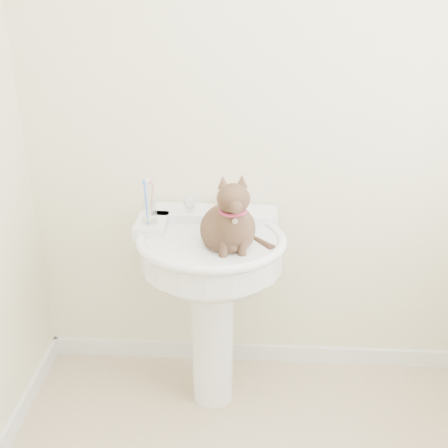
# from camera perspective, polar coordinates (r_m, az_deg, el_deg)

# --- Properties ---
(wall_back) EXTENTS (2.20, 0.00, 2.50)m
(wall_back) POSITION_cam_1_polar(r_m,az_deg,el_deg) (2.42, 5.20, 10.43)
(wall_back) COLOR #F2EABF
(wall_back) RESTS_ON ground
(baseboard_back) EXTENTS (2.20, 0.02, 0.09)m
(baseboard_back) POSITION_cam_1_polar(r_m,az_deg,el_deg) (2.95, 4.29, -12.91)
(baseboard_back) COLOR white
(baseboard_back) RESTS_ON floor
(pedestal_sink) EXTENTS (0.63, 0.62, 0.87)m
(pedestal_sink) POSITION_cam_1_polar(r_m,az_deg,el_deg) (2.36, -1.32, -4.64)
(pedestal_sink) COLOR white
(pedestal_sink) RESTS_ON floor
(faucet) EXTENTS (0.28, 0.12, 0.14)m
(faucet) POSITION_cam_1_polar(r_m,az_deg,el_deg) (2.40, -1.02, 1.97)
(faucet) COLOR silver
(faucet) RESTS_ON pedestal_sink
(soap_bar) EXTENTS (0.10, 0.08, 0.03)m
(soap_bar) POSITION_cam_1_polar(r_m,az_deg,el_deg) (2.49, 0.37, 2.16)
(soap_bar) COLOR #F96637
(soap_bar) RESTS_ON pedestal_sink
(toothbrush_cup) EXTENTS (0.07, 0.07, 0.18)m
(toothbrush_cup) POSITION_cam_1_polar(r_m,az_deg,el_deg) (2.33, -7.58, 1.21)
(toothbrush_cup) COLOR silver
(toothbrush_cup) RESTS_ON pedestal_sink
(cat) EXTENTS (0.24, 0.31, 0.45)m
(cat) POSITION_cam_1_polar(r_m,az_deg,el_deg) (2.19, 0.51, -0.10)
(cat) COLOR brown
(cat) RESTS_ON pedestal_sink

